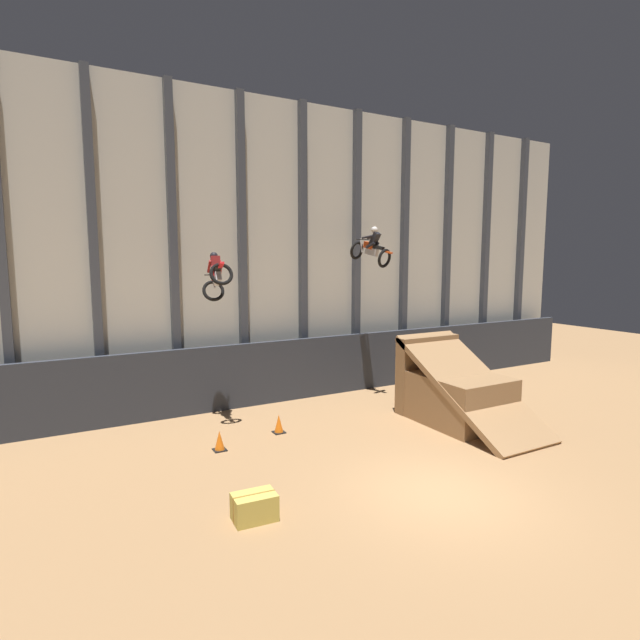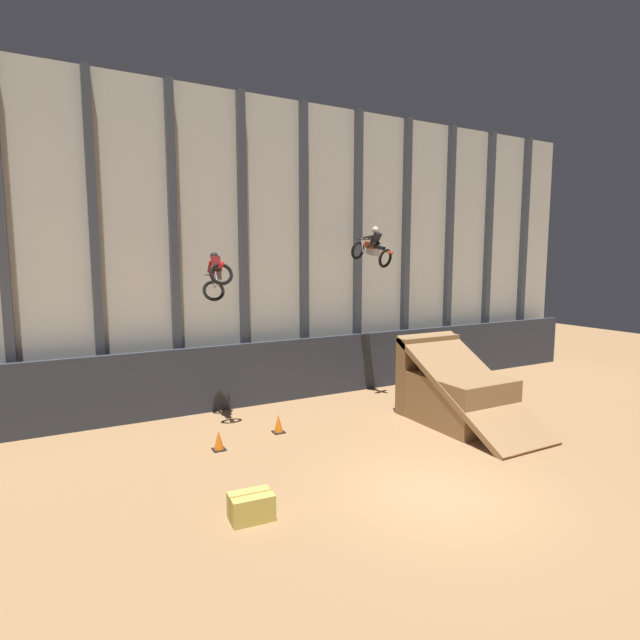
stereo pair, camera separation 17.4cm
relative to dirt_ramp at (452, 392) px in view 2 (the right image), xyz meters
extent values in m
plane|color=#9E754C|center=(-4.08, -3.93, -0.98)|extent=(60.00, 60.00, 0.00)
cube|color=beige|center=(-4.08, 5.76, 4.76)|extent=(32.00, 0.12, 11.48)
cube|color=#3D424C|center=(-12.95, 5.56, 4.76)|extent=(0.28, 0.28, 11.48)
cube|color=#3D424C|center=(-10.42, 5.56, 4.76)|extent=(0.28, 0.28, 11.48)
cube|color=#3D424C|center=(-7.88, 5.56, 4.76)|extent=(0.28, 0.28, 11.48)
cube|color=#3D424C|center=(-5.35, 5.56, 4.76)|extent=(0.28, 0.28, 11.48)
cube|color=#3D424C|center=(-2.82, 5.56, 4.76)|extent=(0.28, 0.28, 11.48)
cube|color=#3D424C|center=(-0.28, 5.56, 4.76)|extent=(0.28, 0.28, 11.48)
cube|color=#3D424C|center=(2.25, 5.56, 4.76)|extent=(0.28, 0.28, 11.48)
cube|color=#3D424C|center=(4.78, 5.56, 4.76)|extent=(0.28, 0.28, 11.48)
cube|color=#3D424C|center=(7.32, 5.56, 4.76)|extent=(0.28, 0.28, 11.48)
cube|color=#3D424C|center=(9.85, 5.56, 4.76)|extent=(0.28, 0.28, 11.48)
cube|color=#2D333D|center=(-4.08, 4.81, 0.20)|extent=(31.36, 0.20, 2.36)
cube|color=#966F48|center=(0.00, -0.15, -0.17)|extent=(2.44, 3.35, 1.62)
cube|color=olive|center=(0.00, 1.28, 0.37)|extent=(2.49, 0.50, 2.70)
cube|color=#9E754C|center=(0.00, -0.86, 0.37)|extent=(2.49, 4.88, 2.87)
torus|color=black|center=(-7.00, 3.87, 3.41)|extent=(0.77, 0.47, 0.71)
torus|color=black|center=(-7.13, 2.60, 3.99)|extent=(0.77, 0.47, 0.71)
cube|color=#B7B7BC|center=(-7.06, 3.24, 3.83)|extent=(0.24, 0.60, 0.47)
cube|color=red|center=(-7.04, 3.48, 3.94)|extent=(0.25, 0.52, 0.40)
cube|color=black|center=(-7.08, 3.12, 4.13)|extent=(0.21, 0.57, 0.34)
cube|color=red|center=(-7.12, 2.62, 4.27)|extent=(0.17, 0.36, 0.21)
cylinder|color=#B7B7BC|center=(-7.01, 3.81, 3.70)|extent=(0.10, 0.44, 0.42)
cylinder|color=black|center=(-7.00, 3.87, 3.94)|extent=(0.63, 0.25, 0.04)
cube|color=maroon|center=(-7.05, 3.42, 4.30)|extent=(0.30, 0.26, 0.52)
sphere|color=black|center=(-7.03, 3.65, 4.55)|extent=(0.29, 0.37, 0.34)
cylinder|color=maroon|center=(-7.17, 3.38, 4.04)|extent=(0.14, 0.32, 0.42)
cylinder|color=maroon|center=(-6.93, 3.36, 4.04)|extent=(0.14, 0.32, 0.42)
cylinder|color=maroon|center=(-7.18, 3.66, 4.21)|extent=(0.12, 0.43, 0.42)
cylinder|color=maroon|center=(-6.87, 3.63, 4.21)|extent=(0.12, 0.43, 0.42)
torus|color=black|center=(-0.96, 4.50, 4.79)|extent=(0.78, 0.47, 0.74)
torus|color=black|center=(-0.56, 3.19, 4.48)|extent=(0.78, 0.47, 0.74)
cube|color=#B7B7BC|center=(-0.74, 3.77, 4.74)|extent=(0.34, 0.60, 0.39)
cube|color=#E54C19|center=(-0.78, 3.89, 4.97)|extent=(0.33, 0.52, 0.33)
cube|color=black|center=(-0.66, 3.51, 4.90)|extent=(0.32, 0.59, 0.24)
cube|color=#E54C19|center=(-0.52, 3.04, 4.71)|extent=(0.24, 0.39, 0.14)
cylinder|color=#B7B7BC|center=(-0.89, 4.28, 4.98)|extent=(0.09, 0.15, 0.55)
cylinder|color=black|center=(-0.87, 4.19, 5.21)|extent=(0.66, 0.08, 0.04)
cube|color=black|center=(-0.70, 3.64, 5.22)|extent=(0.39, 0.47, 0.52)
sphere|color=silver|center=(-0.71, 3.66, 5.55)|extent=(0.34, 0.37, 0.31)
cylinder|color=black|center=(-0.85, 3.72, 4.98)|extent=(0.23, 0.44, 0.26)
cylinder|color=black|center=(-0.62, 3.78, 4.98)|extent=(0.23, 0.44, 0.26)
cylinder|color=black|center=(-0.92, 3.81, 5.29)|extent=(0.23, 0.53, 0.14)
cylinder|color=black|center=(-0.61, 3.90, 5.29)|extent=(0.23, 0.53, 0.14)
cube|color=black|center=(-5.69, 1.64, -0.97)|extent=(0.36, 0.36, 0.03)
cone|color=orange|center=(-5.69, 1.64, -0.68)|extent=(0.28, 0.28, 0.55)
cube|color=black|center=(-7.77, 1.13, -0.97)|extent=(0.36, 0.36, 0.03)
cone|color=orange|center=(-7.77, 1.13, -0.68)|extent=(0.28, 0.28, 0.55)
cube|color=#CCB751|center=(-8.31, -2.93, -0.70)|extent=(0.94, 0.66, 0.56)
cube|color=#996623|center=(-8.31, -2.93, -0.70)|extent=(0.91, 0.10, 0.57)
camera|label=1|loc=(-11.89, -12.23, 4.46)|focal=28.00mm
camera|label=2|loc=(-11.74, -12.31, 4.46)|focal=28.00mm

